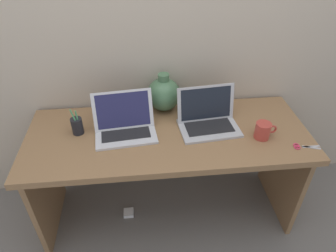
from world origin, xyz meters
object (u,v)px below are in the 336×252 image
object	(u,v)px
power_brick	(129,213)
green_vase	(164,94)
coffee_mug	(263,130)
pen_cup	(77,126)
laptop_left	(124,123)
scissors	(302,147)
laptop_right	(208,117)

from	to	relation	value
power_brick	green_vase	bearing A→B (deg)	42.59
coffee_mug	green_vase	bearing A→B (deg)	146.12
green_vase	power_brick	xyz separation A→B (m)	(-0.29, -0.26, -0.82)
green_vase	pen_cup	size ratio (longest dim) A/B	1.43
laptop_left	scissors	size ratio (longest dim) A/B	2.50
green_vase	scissors	world-z (taller)	green_vase
laptop_left	laptop_right	bearing A→B (deg)	0.90
coffee_mug	power_brick	size ratio (longest dim) A/B	1.81
laptop_left	pen_cup	distance (m)	0.27
scissors	green_vase	bearing A→B (deg)	147.25
green_vase	coffee_mug	world-z (taller)	green_vase
laptop_left	coffee_mug	xyz separation A→B (m)	(0.78, -0.14, -0.01)
laptop_left	laptop_right	world-z (taller)	laptop_right
scissors	power_brick	bearing A→B (deg)	168.58
scissors	laptop_right	bearing A→B (deg)	151.90
laptop_left	pen_cup	size ratio (longest dim) A/B	2.13
coffee_mug	pen_cup	distance (m)	1.07
laptop_right	power_brick	size ratio (longest dim) A/B	5.25
pen_cup	power_brick	bearing A→B (deg)	-12.74
laptop_left	laptop_right	xyz separation A→B (m)	(0.49, 0.01, 0.00)
power_brick	scissors	bearing A→B (deg)	-11.42
coffee_mug	pen_cup	size ratio (longest dim) A/B	0.73
laptop_right	coffee_mug	size ratio (longest dim) A/B	2.90
scissors	pen_cup	bearing A→B (deg)	168.33
laptop_right	pen_cup	xyz separation A→B (m)	(-0.77, 0.00, -0.01)
laptop_right	laptop_left	bearing A→B (deg)	-179.10
pen_cup	scissors	bearing A→B (deg)	-11.67
coffee_mug	power_brick	distance (m)	1.12
scissors	power_brick	size ratio (longest dim) A/B	2.11
green_vase	coffee_mug	distance (m)	0.65
green_vase	pen_cup	world-z (taller)	green_vase
laptop_left	power_brick	bearing A→B (deg)	-127.78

